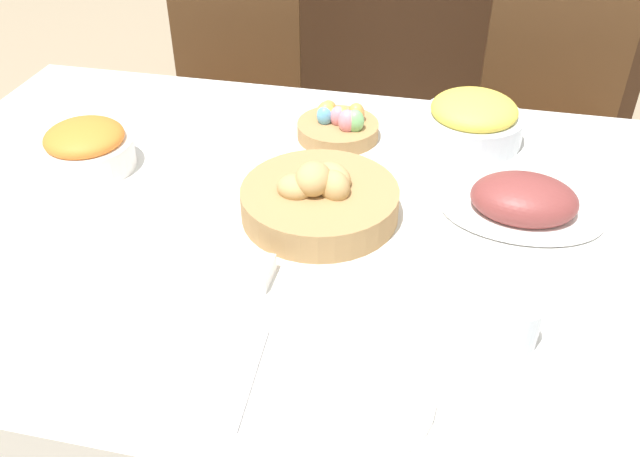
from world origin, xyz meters
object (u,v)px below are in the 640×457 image
chair_far_right (551,133)px  bread_basket (320,199)px  pineapple_bowl (473,120)px  knife (455,413)px  egg_basket (339,125)px  spoon (478,417)px  butter_dish (240,270)px  carrot_bowl (86,147)px  drinking_cup (517,324)px  dinner_plate (350,394)px  chair_far_left (231,101)px  fork (251,378)px  sideboard (418,46)px  ham_platter (523,202)px

chair_far_right → bread_basket: size_ratio=3.15×
pineapple_bowl → knife: (0.01, -0.76, -0.05)m
bread_basket → egg_basket: (-0.02, 0.30, -0.01)m
bread_basket → spoon: 0.51m
knife → butter_dish: bearing=147.3°
butter_dish → carrot_bowl: bearing=146.7°
bread_basket → drinking_cup: size_ratio=3.96×
chair_far_right → bread_basket: (-0.51, -0.87, 0.26)m
knife → butter_dish: size_ratio=1.70×
dinner_plate → spoon: size_ratio=1.26×
chair_far_left → spoon: bearing=-63.7°
egg_basket → pineapple_bowl: pineapple_bowl is taller
bread_basket → carrot_bowl: 0.51m
chair_far_right → dinner_plate: chair_far_right is taller
knife → pineapple_bowl: bearing=87.7°
chair_far_right → fork: chair_far_right is taller
pineapple_bowl → drinking_cup: pineapple_bowl is taller
pineapple_bowl → spoon: size_ratio=1.19×
chair_far_left → bread_basket: bearing=-66.3°
sideboard → drinking_cup: bearing=-80.7°
bread_basket → dinner_plate: (0.13, -0.41, -0.03)m
carrot_bowl → butter_dish: carrot_bowl is taller
dinner_plate → sideboard: bearing=92.4°
carrot_bowl → drinking_cup: (0.85, -0.33, -0.01)m
egg_basket → drinking_cup: egg_basket is taller
carrot_bowl → drinking_cup: 0.91m
egg_basket → dinner_plate: bearing=-77.6°
ham_platter → egg_basket: bearing=150.9°
ham_platter → dinner_plate: size_ratio=1.30×
chair_far_left → egg_basket: 0.77m
pineapple_bowl → dinner_plate: (-0.13, -0.76, -0.05)m
drinking_cup → ham_platter: bearing=87.0°
knife → ham_platter: bearing=76.0°
egg_basket → drinking_cup: (0.37, -0.56, 0.01)m
fork → chair_far_left: bearing=107.3°
dinner_plate → knife: size_ratio=1.26×
pineapple_bowl → knife: 0.76m
sideboard → knife: bearing=-83.6°
chair_far_right → fork: size_ratio=5.00×
spoon → butter_dish: size_ratio=1.70×
chair_far_right → pineapple_bowl: size_ratio=4.19×
sideboard → bread_basket: size_ratio=5.48×
chair_far_right → fork: (-0.52, -1.28, 0.23)m
bread_basket → egg_basket: size_ratio=1.62×
chair_far_right → chair_far_left: bearing=174.7°
sideboard → pineapple_bowl: 1.30m
chair_far_right → chair_far_left: size_ratio=1.00×
spoon → butter_dish: butter_dish is taller
carrot_bowl → pineapple_bowl: 0.82m
pineapple_bowl → butter_dish: pineapple_bowl is taller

